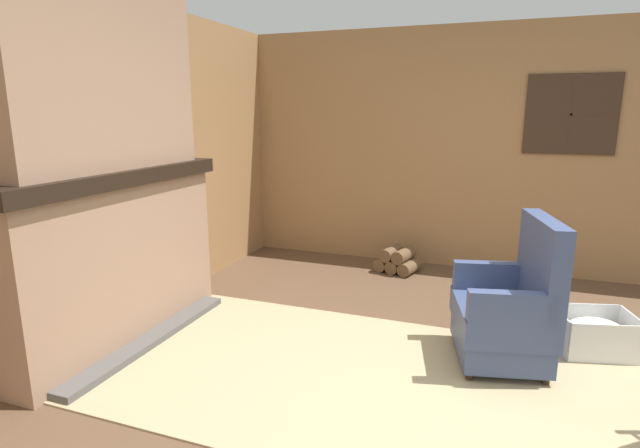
{
  "coord_description": "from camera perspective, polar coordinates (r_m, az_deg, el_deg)",
  "views": [
    {
      "loc": [
        0.07,
        -2.79,
        1.7
      ],
      "look_at": [
        -1.15,
        0.51,
        0.9
      ],
      "focal_mm": 28.0,
      "sensor_mm": 36.0,
      "label": 1
    }
  ],
  "objects": [
    {
      "name": "fireplace_hearth",
      "position": [
        3.97,
        -22.14,
        -3.61
      ],
      "size": [
        0.58,
        1.99,
        1.29
      ],
      "color": "#9E7A60",
      "rests_on": "ground"
    },
    {
      "name": "firewood_stack",
      "position": [
        5.46,
        8.84,
        -4.17
      ],
      "size": [
        0.5,
        0.42,
        0.26
      ],
      "rotation": [
        0.0,
        0.0,
        -0.27
      ],
      "color": "brown",
      "rests_on": "ground"
    },
    {
      "name": "chimney_breast",
      "position": [
        3.84,
        -23.93,
        15.08
      ],
      "size": [
        0.32,
        1.66,
        1.26
      ],
      "color": "#9E7A60",
      "rests_on": "fireplace_hearth"
    },
    {
      "name": "laundry_basket",
      "position": [
        4.14,
        28.88,
        -10.87
      ],
      "size": [
        0.59,
        0.5,
        0.3
      ],
      "rotation": [
        0.0,
        0.0,
        0.25
      ],
      "color": "white",
      "rests_on": "ground"
    },
    {
      "name": "storage_case",
      "position": [
        4.3,
        -18.38,
        7.56
      ],
      "size": [
        0.17,
        0.23,
        0.12
      ],
      "color": "black",
      "rests_on": "fireplace_hearth"
    },
    {
      "name": "wood_panel_wall_left",
      "position": [
        4.01,
        -25.31,
        5.67
      ],
      "size": [
        0.06,
        6.1,
        2.57
      ],
      "color": "#9E7247",
      "rests_on": "ground"
    },
    {
      "name": "armchair",
      "position": [
        3.66,
        20.76,
        -9.31
      ],
      "size": [
        0.73,
        0.82,
        1.02
      ],
      "rotation": [
        0.0,
        0.0,
        3.37
      ],
      "color": "#3D4C75",
      "rests_on": "ground"
    },
    {
      "name": "oil_lamp_vase",
      "position": [
        3.66,
        -26.92,
        6.56
      ],
      "size": [
        0.1,
        0.1,
        0.27
      ],
      "color": "#B24C42",
      "rests_on": "fireplace_hearth"
    },
    {
      "name": "decorative_plate_on_mantel",
      "position": [
        3.81,
        -24.88,
        7.61
      ],
      "size": [
        0.07,
        0.28,
        0.28
      ],
      "color": "#336093",
      "rests_on": "fireplace_hearth"
    },
    {
      "name": "ground_plane",
      "position": [
        3.26,
        17.0,
        -19.15
      ],
      "size": [
        14.0,
        14.0,
        0.0
      ],
      "primitive_type": "plane",
      "color": "brown"
    },
    {
      "name": "wood_panel_wall_back",
      "position": [
        5.58,
        19.85,
        7.89
      ],
      "size": [
        6.1,
        0.09,
        2.57
      ],
      "color": "#9E7247",
      "rests_on": "ground"
    },
    {
      "name": "area_rug",
      "position": [
        3.36,
        9.26,
        -17.65
      ],
      "size": [
        4.07,
        1.89,
        0.01
      ],
      "color": "tan",
      "rests_on": "ground"
    }
  ]
}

